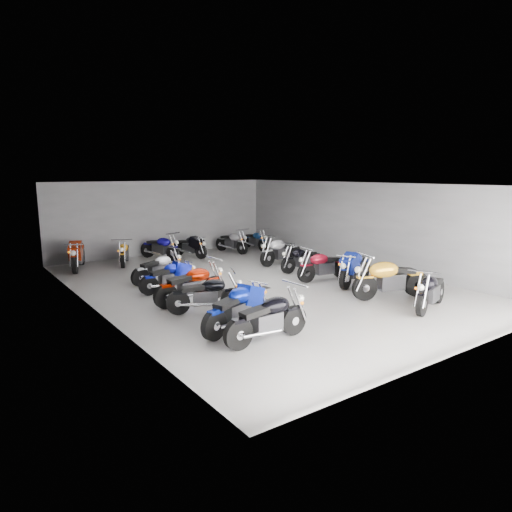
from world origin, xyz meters
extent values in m
plane|color=#9D9A95|center=(0.00, 0.00, 0.00)|extent=(14.00, 14.00, 0.00)
cube|color=gray|center=(0.00, 7.00, 1.60)|extent=(10.00, 0.10, 3.20)
cube|color=gray|center=(-5.00, 0.00, 1.60)|extent=(0.10, 14.00, 3.20)
cube|color=gray|center=(5.00, 0.00, 1.60)|extent=(0.10, 14.00, 3.20)
cube|color=black|center=(0.00, 0.00, 3.22)|extent=(10.00, 14.00, 0.04)
cube|color=black|center=(0.00, -0.50, 0.01)|extent=(0.32, 0.32, 0.01)
cylinder|color=black|center=(-1.93, -4.24, 0.33)|extent=(0.66, 0.15, 0.66)
cylinder|color=black|center=(-3.42, -4.29, 0.33)|extent=(0.66, 0.17, 0.66)
cube|color=#2D2D30|center=(-2.67, -4.27, 0.43)|extent=(0.68, 0.33, 0.41)
ellipsoid|color=black|center=(-2.45, -4.26, 0.76)|extent=(0.71, 0.43, 0.37)
cube|color=black|center=(-3.00, -4.27, 0.72)|extent=(0.63, 0.30, 0.19)
cylinder|color=black|center=(-2.10, -3.10, 0.34)|extent=(0.68, 0.32, 0.67)
cylinder|color=black|center=(-3.55, -3.53, 0.34)|extent=(0.69, 0.34, 0.67)
cube|color=#2D2D30|center=(-2.82, -3.32, 0.44)|extent=(0.74, 0.50, 0.42)
ellipsoid|color=#091C93|center=(-2.60, -3.25, 0.78)|extent=(0.80, 0.61, 0.38)
cube|color=black|center=(-3.14, -3.41, 0.73)|extent=(0.70, 0.46, 0.19)
cylinder|color=black|center=(-2.11, -1.98, 0.31)|extent=(0.61, 0.36, 0.61)
cylinder|color=black|center=(-3.38, -1.43, 0.31)|extent=(0.62, 0.37, 0.61)
cube|color=#2D2D30|center=(-2.74, -1.70, 0.40)|extent=(0.68, 0.51, 0.38)
ellipsoid|color=black|center=(-2.55, -1.79, 0.71)|extent=(0.75, 0.61, 0.34)
cube|color=black|center=(-3.02, -1.58, 0.67)|extent=(0.64, 0.48, 0.17)
cylinder|color=black|center=(-1.92, -0.72, 0.33)|extent=(0.67, 0.16, 0.67)
cylinder|color=black|center=(-3.43, -0.79, 0.33)|extent=(0.67, 0.19, 0.67)
cube|color=#2D2D30|center=(-2.67, -0.75, 0.44)|extent=(0.69, 0.34, 0.42)
ellipsoid|color=#861301|center=(-2.44, -0.74, 0.77)|extent=(0.73, 0.45, 0.38)
cube|color=black|center=(-3.01, -0.77, 0.73)|extent=(0.65, 0.32, 0.19)
cylinder|color=black|center=(-1.95, 0.80, 0.29)|extent=(0.59, 0.13, 0.58)
cylinder|color=black|center=(-3.27, 0.76, 0.29)|extent=(0.59, 0.15, 0.58)
cube|color=#2D2D30|center=(-2.61, 0.78, 0.38)|extent=(0.60, 0.29, 0.36)
ellipsoid|color=#0B159E|center=(-2.41, 0.79, 0.67)|extent=(0.63, 0.38, 0.33)
cube|color=black|center=(-2.91, 0.77, 0.64)|extent=(0.56, 0.27, 0.17)
cylinder|color=black|center=(-1.76, 2.19, 0.30)|extent=(0.62, 0.25, 0.60)
cylinder|color=black|center=(-3.09, 1.91, 0.30)|extent=(0.62, 0.26, 0.60)
cube|color=#2D2D30|center=(-2.43, 2.05, 0.40)|extent=(0.66, 0.41, 0.38)
ellipsoid|color=silver|center=(-2.22, 2.09, 0.70)|extent=(0.71, 0.50, 0.34)
cube|color=black|center=(-2.72, 1.99, 0.66)|extent=(0.62, 0.38, 0.17)
cylinder|color=black|center=(1.57, -5.09, 0.32)|extent=(0.65, 0.32, 0.64)
cylinder|color=black|center=(2.95, -4.64, 0.32)|extent=(0.66, 0.34, 0.64)
cube|color=#2D2D30|center=(2.26, -4.86, 0.42)|extent=(0.72, 0.49, 0.40)
ellipsoid|color=black|center=(2.05, -4.93, 0.74)|extent=(0.78, 0.60, 0.36)
cube|color=black|center=(2.56, -4.76, 0.70)|extent=(0.67, 0.46, 0.18)
cylinder|color=black|center=(1.48, -3.29, 0.37)|extent=(0.74, 0.39, 0.73)
cylinder|color=black|center=(3.04, -3.85, 0.37)|extent=(0.75, 0.41, 0.73)
cube|color=#2D2D30|center=(2.26, -3.57, 0.48)|extent=(0.82, 0.58, 0.46)
ellipsoid|color=#F7A924|center=(2.03, -3.48, 0.85)|extent=(0.89, 0.70, 0.41)
cube|color=black|center=(2.61, -3.69, 0.80)|extent=(0.77, 0.54, 0.21)
cylinder|color=black|center=(1.95, -2.10, 0.35)|extent=(0.71, 0.39, 0.71)
cylinder|color=black|center=(3.44, -1.52, 0.35)|extent=(0.72, 0.41, 0.71)
cube|color=#2D2D30|center=(2.70, -1.81, 0.46)|extent=(0.79, 0.57, 0.44)
ellipsoid|color=navy|center=(2.47, -1.90, 0.82)|extent=(0.86, 0.68, 0.40)
cube|color=black|center=(3.03, -1.68, 0.77)|extent=(0.74, 0.53, 0.20)
cylinder|color=black|center=(1.54, -0.75, 0.32)|extent=(0.65, 0.21, 0.64)
cylinder|color=black|center=(2.97, -0.95, 0.32)|extent=(0.65, 0.23, 0.64)
cube|color=#2D2D30|center=(2.26, -0.85, 0.42)|extent=(0.68, 0.38, 0.40)
ellipsoid|color=maroon|center=(2.04, -0.82, 0.74)|extent=(0.72, 0.49, 0.36)
cube|color=black|center=(2.57, -0.89, 0.70)|extent=(0.64, 0.36, 0.18)
cylinder|color=black|center=(1.91, 0.64, 0.30)|extent=(0.60, 0.12, 0.60)
cylinder|color=black|center=(3.26, 0.65, 0.30)|extent=(0.60, 0.14, 0.60)
cube|color=#2D2D30|center=(2.59, 0.65, 0.39)|extent=(0.61, 0.28, 0.37)
ellipsoid|color=black|center=(2.38, 0.64, 0.69)|extent=(0.64, 0.38, 0.34)
cube|color=black|center=(2.89, 0.65, 0.65)|extent=(0.57, 0.26, 0.17)
cylinder|color=black|center=(2.04, 2.04, 0.34)|extent=(0.69, 0.24, 0.67)
cylinder|color=black|center=(3.55, 2.28, 0.34)|extent=(0.69, 0.26, 0.67)
cube|color=#2D2D30|center=(2.79, 2.16, 0.44)|extent=(0.72, 0.42, 0.42)
ellipsoid|color=#AEAEB2|center=(2.57, 2.13, 0.78)|extent=(0.77, 0.53, 0.38)
cube|color=black|center=(3.13, 2.22, 0.74)|extent=(0.68, 0.39, 0.19)
cylinder|color=black|center=(-4.30, 4.98, 0.36)|extent=(0.40, 0.73, 0.72)
cylinder|color=black|center=(-3.70, 6.50, 0.36)|extent=(0.43, 0.73, 0.72)
cube|color=#2D2D30|center=(-4.00, 5.74, 0.47)|extent=(0.59, 0.81, 0.45)
ellipsoid|color=#962108|center=(-4.09, 5.51, 0.84)|extent=(0.70, 0.88, 0.41)
cube|color=black|center=(-3.87, 6.08, 0.79)|extent=(0.55, 0.76, 0.21)
cylinder|color=black|center=(-2.58, 4.99, 0.30)|extent=(0.37, 0.60, 0.61)
cylinder|color=black|center=(-2.00, 6.24, 0.30)|extent=(0.38, 0.61, 0.61)
cube|color=#2D2D30|center=(-2.29, 5.61, 0.40)|extent=(0.52, 0.68, 0.38)
ellipsoid|color=orange|center=(-2.38, 5.42, 0.70)|extent=(0.61, 0.74, 0.34)
cube|color=black|center=(-2.16, 5.89, 0.66)|extent=(0.48, 0.64, 0.17)
cylinder|color=black|center=(-0.41, 5.19, 0.32)|extent=(0.37, 0.64, 0.64)
cylinder|color=black|center=(-0.98, 6.52, 0.32)|extent=(0.39, 0.65, 0.64)
cube|color=#2D2D30|center=(-0.70, 5.86, 0.42)|extent=(0.53, 0.72, 0.40)
ellipsoid|color=#100880|center=(-0.61, 5.65, 0.74)|extent=(0.63, 0.78, 0.36)
cube|color=black|center=(-0.82, 6.15, 0.70)|extent=(0.49, 0.67, 0.18)
cylinder|color=black|center=(0.73, 4.92, 0.30)|extent=(0.30, 0.60, 0.60)
cylinder|color=black|center=(0.31, 6.21, 0.30)|extent=(0.32, 0.61, 0.60)
cube|color=#2D2D30|center=(0.52, 5.57, 0.39)|extent=(0.45, 0.66, 0.37)
ellipsoid|color=black|center=(0.58, 5.37, 0.69)|extent=(0.55, 0.72, 0.34)
cube|color=black|center=(0.42, 5.85, 0.65)|extent=(0.42, 0.62, 0.17)
cylinder|color=black|center=(2.71, 4.82, 0.31)|extent=(0.23, 0.63, 0.62)
cylinder|color=black|center=(2.48, 6.20, 0.31)|extent=(0.24, 0.63, 0.62)
cube|color=#2D2D30|center=(2.60, 5.51, 0.41)|extent=(0.39, 0.67, 0.39)
ellipsoid|color=#A6A5AC|center=(2.63, 5.30, 0.71)|extent=(0.49, 0.71, 0.35)
cube|color=black|center=(2.55, 5.81, 0.68)|extent=(0.36, 0.63, 0.18)
cylinder|color=black|center=(3.91, 4.92, 0.29)|extent=(0.12, 0.58, 0.58)
cylinder|color=black|center=(3.91, 6.23, 0.29)|extent=(0.14, 0.58, 0.58)
cube|color=#2D2D30|center=(3.91, 5.57, 0.38)|extent=(0.27, 0.59, 0.36)
ellipsoid|color=navy|center=(3.91, 5.37, 0.67)|extent=(0.36, 0.61, 0.32)
cube|color=black|center=(3.91, 5.86, 0.63)|extent=(0.25, 0.55, 0.16)
camera|label=1|loc=(-8.21, -11.69, 3.57)|focal=32.00mm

